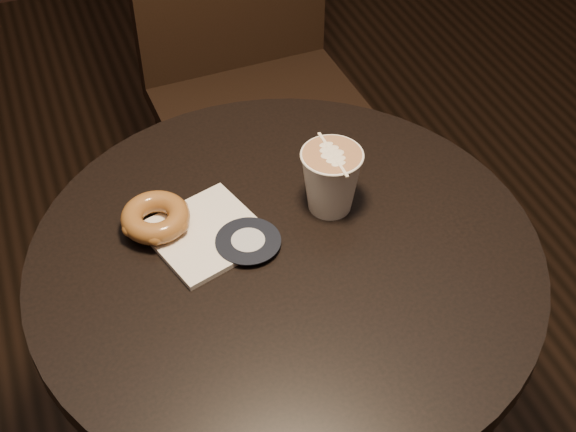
{
  "coord_description": "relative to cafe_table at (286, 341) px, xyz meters",
  "views": [
    {
      "loc": [
        -0.26,
        -0.69,
        1.54
      ],
      "look_at": [
        0.01,
        0.03,
        0.79
      ],
      "focal_mm": 50.0,
      "sensor_mm": 36.0,
      "label": 1
    }
  ],
  "objects": [
    {
      "name": "pastry_bag",
      "position": [
        -0.09,
        0.07,
        0.2
      ],
      "size": [
        0.18,
        0.18,
        0.01
      ],
      "primitive_type": "cube",
      "rotation": [
        0.0,
        0.0,
        0.29
      ],
      "color": "white",
      "rests_on": "cafe_table"
    },
    {
      "name": "chair",
      "position": [
        0.18,
        0.71,
        0.06
      ],
      "size": [
        0.44,
        0.44,
        1.09
      ],
      "rotation": [
        0.0,
        0.0,
        0.03
      ],
      "color": "black",
      "rests_on": "ground"
    },
    {
      "name": "cafe_table",
      "position": [
        0.0,
        0.0,
        0.0
      ],
      "size": [
        0.7,
        0.7,
        0.75
      ],
      "color": "black",
      "rests_on": "ground"
    },
    {
      "name": "latte_cup",
      "position": [
        0.09,
        0.06,
        0.25
      ],
      "size": [
        0.09,
        0.09,
        0.1
      ],
      "primitive_type": null,
      "color": "silver",
      "rests_on": "cafe_table"
    },
    {
      "name": "doughnut",
      "position": [
        -0.15,
        0.1,
        0.22
      ],
      "size": [
        0.1,
        0.1,
        0.03
      ],
      "primitive_type": "torus",
      "color": "brown",
      "rests_on": "pastry_bag"
    }
  ]
}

